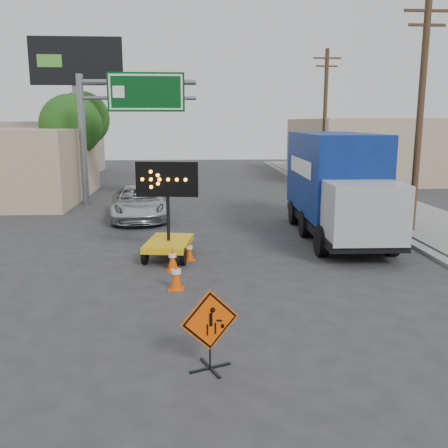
{
  "coord_description": "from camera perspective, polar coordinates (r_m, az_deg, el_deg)",
  "views": [
    {
      "loc": [
        -0.75,
        -9.04,
        4.39
      ],
      "look_at": [
        0.07,
        3.93,
        1.72
      ],
      "focal_mm": 40.0,
      "sensor_mm": 36.0,
      "label": 1
    }
  ],
  "objects": [
    {
      "name": "building_right_far",
      "position": [
        41.44,
        15.92,
        8.29
      ],
      "size": [
        10.0,
        14.0,
        4.6
      ],
      "primitive_type": "cube",
      "color": "tan",
      "rests_on": "ground"
    },
    {
      "name": "curb_right",
      "position": [
        25.69,
        14.46,
        1.54
      ],
      "size": [
        0.4,
        60.0,
        0.12
      ],
      "primitive_type": "cube",
      "color": "gray",
      "rests_on": "ground"
    },
    {
      "name": "utility_pole_near",
      "position": [
        20.96,
        21.51,
        11.63
      ],
      "size": [
        1.8,
        0.26,
        9.0
      ],
      "color": "#4A311F",
      "rests_on": "ground"
    },
    {
      "name": "tree_left_near",
      "position": [
        31.88,
        -17.09,
        10.71
      ],
      "size": [
        3.71,
        3.71,
        6.03
      ],
      "color": "#4A311F",
      "rests_on": "ground"
    },
    {
      "name": "pickup_truck",
      "position": [
        23.18,
        -9.73,
        2.39
      ],
      "size": [
        3.06,
        5.57,
        1.48
      ],
      "primitive_type": "imported",
      "rotation": [
        0.0,
        0.0,
        0.12
      ],
      "color": "silver",
      "rests_on": "ground"
    },
    {
      "name": "cone_a",
      "position": [
        13.34,
        -5.49,
        -5.86
      ],
      "size": [
        0.42,
        0.42,
        0.8
      ],
      "rotation": [
        0.0,
        0.0,
        -0.04
      ],
      "color": "#E94C04",
      "rests_on": "ground"
    },
    {
      "name": "utility_pole_far",
      "position": [
        34.18,
        11.45,
        11.89
      ],
      "size": [
        1.8,
        0.26,
        9.0
      ],
      "color": "#4A311F",
      "rests_on": "ground"
    },
    {
      "name": "billboard",
      "position": [
        35.85,
        -16.51,
        15.9
      ],
      "size": [
        6.1,
        0.54,
        9.85
      ],
      "color": "slate",
      "rests_on": "ground"
    },
    {
      "name": "highway_gantry",
      "position": [
        27.25,
        -11.7,
        12.81
      ],
      "size": [
        6.18,
        0.38,
        6.9
      ],
      "color": "slate",
      "rests_on": "ground"
    },
    {
      "name": "sidewalk_right",
      "position": [
        26.49,
        19.19,
        1.59
      ],
      "size": [
        4.0,
        60.0,
        0.15
      ],
      "primitive_type": "cube",
      "color": "gray",
      "rests_on": "ground"
    },
    {
      "name": "construction_sign",
      "position": [
        9.06,
        -1.62,
        -11.75
      ],
      "size": [
        1.06,
        0.76,
        1.5
      ],
      "rotation": [
        0.0,
        0.0,
        0.39
      ],
      "color": "black",
      "rests_on": "ground"
    },
    {
      "name": "ground",
      "position": [
        10.08,
        1.02,
        -14.22
      ],
      "size": [
        100.0,
        100.0,
        0.0
      ],
      "primitive_type": "plane",
      "color": "#2D2D30",
      "rests_on": "ground"
    },
    {
      "name": "arrow_board",
      "position": [
        16.34,
        -6.35,
        -1.51
      ],
      "size": [
        1.99,
        2.39,
        3.15
      ],
      "rotation": [
        0.0,
        0.0,
        -0.15
      ],
      "color": "#E1B20C",
      "rests_on": "ground"
    },
    {
      "name": "tree_left_far",
      "position": [
        39.9,
        -15.89,
        11.48
      ],
      "size": [
        4.1,
        4.1,
        6.66
      ],
      "color": "#4A311F",
      "rests_on": "ground"
    },
    {
      "name": "cone_b",
      "position": [
        15.07,
        -5.91,
        -3.96
      ],
      "size": [
        0.46,
        0.46,
        0.72
      ],
      "rotation": [
        0.0,
        0.0,
        0.29
      ],
      "color": "#E94C04",
      "rests_on": "ground"
    },
    {
      "name": "cone_c",
      "position": [
        16.1,
        -4.01,
        -2.99
      ],
      "size": [
        0.43,
        0.43,
        0.67
      ],
      "rotation": [
        0.0,
        0.0,
        0.29
      ],
      "color": "#E94C04",
      "rests_on": "ground"
    },
    {
      "name": "box_truck",
      "position": [
        19.57,
        12.72,
        3.71
      ],
      "size": [
        2.86,
        8.4,
        3.96
      ],
      "rotation": [
        0.0,
        0.0,
        -0.03
      ],
      "color": "black",
      "rests_on": "ground"
    },
    {
      "name": "storefront_left_far",
      "position": [
        45.39,
        -22.15,
        8.01
      ],
      "size": [
        12.0,
        10.0,
        4.4
      ],
      "primitive_type": "cube",
      "color": "#A09385",
      "rests_on": "ground"
    }
  ]
}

